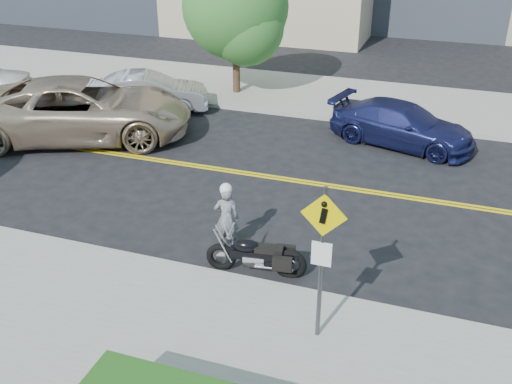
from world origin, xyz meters
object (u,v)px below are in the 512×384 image
Objects in this scene: pedestrian_sign at (322,250)px; parked_car_silver at (148,93)px; motorcyclist at (227,216)px; motorcycle at (256,247)px; suv at (82,109)px; parked_car_blue at (402,125)px.

pedestrian_sign reaches higher than parked_car_silver.
motorcyclist is 0.38× the size of parked_car_silver.
parked_car_silver is at bearing 122.04° from motorcycle.
motorcyclist is 9.88m from parked_car_silver.
pedestrian_sign is 0.43× the size of suv.
pedestrian_sign is 2.79m from motorcycle.
pedestrian_sign is 12.06m from suv.
suv is at bearing -53.06° from motorcyclist.
pedestrian_sign is at bearing -163.06° from parked_car_silver.
suv is at bearing 143.25° from pedestrian_sign.
parked_car_blue is at bearing 68.24° from motorcycle.
pedestrian_sign is at bearing -166.84° from parked_car_blue.
suv is 1.62× the size of parked_car_silver.
motorcyclist is 8.39m from suv.
motorcyclist reaches higher than parked_car_silver.
motorcyclist reaches higher than motorcycle.
motorcyclist is 1.22m from motorcycle.
motorcyclist is at bearing 173.11° from parked_car_blue.
suv is 3.10m from parked_car_silver.
parked_car_silver reaches higher than motorcycle.
suv is 10.30m from parked_car_blue.
parked_car_silver is at bearing 103.59° from parked_car_blue.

